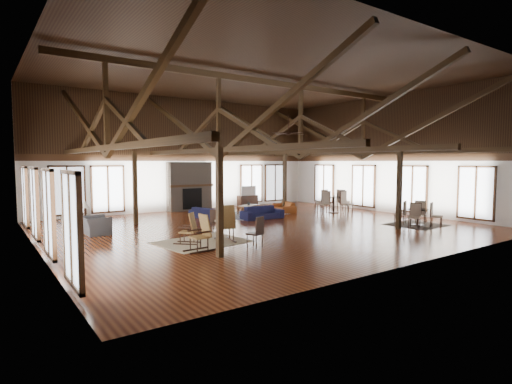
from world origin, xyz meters
TOP-DOWN VIEW (x-y plane):
  - floor at (0.00, 0.00)m, footprint 16.00×16.00m
  - ceiling at (0.00, 0.00)m, footprint 16.00×14.00m
  - wall_back at (0.00, 7.00)m, footprint 16.00×0.02m
  - wall_front at (0.00, -7.00)m, footprint 16.00×0.02m
  - wall_left at (-8.00, 0.00)m, footprint 0.02×14.00m
  - wall_right at (8.00, 0.00)m, footprint 0.02×14.00m
  - roof_truss at (0.00, 0.00)m, footprint 15.60×14.07m
  - post_grid at (0.00, 0.00)m, footprint 8.16×7.16m
  - fireplace at (0.00, 6.67)m, footprint 2.50×0.69m
  - ceiling_fan at (0.50, -1.00)m, footprint 1.60×1.60m
  - sofa_navy_front at (1.29, 1.80)m, footprint 2.00×0.90m
  - sofa_navy_left at (-0.66, 3.51)m, footprint 1.83×1.20m
  - sofa_orange at (3.77, 3.24)m, footprint 1.90×1.22m
  - coffee_table at (1.64, 3.43)m, footprint 1.32×0.99m
  - vase at (1.71, 3.52)m, footprint 0.22×0.22m
  - armchair at (-5.94, 2.00)m, footprint 1.03×0.91m
  - side_table_lamp at (-6.13, 2.81)m, footprint 0.46×0.46m
  - rocking_chair_a at (-3.90, -1.42)m, footprint 0.84×0.84m
  - rocking_chair_b at (-2.77, -1.77)m, footprint 0.70×1.02m
  - rocking_chair_c at (-4.04, -2.51)m, footprint 0.87×0.52m
  - side_chair_a at (-2.30, -0.25)m, footprint 0.53×0.53m
  - side_chair_b at (-2.50, -3.16)m, footprint 0.52×0.52m
  - cafe_table_near at (5.34, -3.46)m, footprint 1.87×1.87m
  - cafe_table_far at (5.62, 1.50)m, footprint 2.20×2.20m
  - cup_near at (5.31, -3.46)m, footprint 0.15×0.15m
  - cup_far at (5.59, 1.45)m, footprint 0.13×0.13m
  - tv_console at (3.82, 6.75)m, footprint 1.23×0.46m
  - television at (3.83, 6.75)m, footprint 0.99×0.20m
  - rug_tan at (-3.45, -1.37)m, footprint 3.02×2.52m
  - rug_navy at (1.74, 3.41)m, footprint 3.77×3.08m
  - rug_dark at (5.47, -3.32)m, footprint 2.19×2.01m

SIDE VIEW (x-z plane):
  - floor at x=0.00m, z-range 0.00..0.00m
  - rug_dark at x=5.47m, z-range 0.00..0.01m
  - rug_tan at x=-3.45m, z-range 0.00..0.01m
  - rug_navy at x=1.74m, z-range 0.00..0.01m
  - sofa_navy_left at x=-0.66m, z-range 0.00..0.50m
  - sofa_orange at x=3.77m, z-range 0.00..0.52m
  - sofa_navy_front at x=1.29m, z-range 0.00..0.57m
  - tv_console at x=3.82m, z-range 0.00..0.61m
  - armchair at x=-5.94m, z-range 0.00..0.66m
  - coffee_table at x=1.64m, z-range 0.17..0.63m
  - side_table_lamp at x=-6.13m, z-range -0.14..1.03m
  - rocking_chair_a at x=-3.90m, z-range -0.03..0.98m
  - cafe_table_near at x=5.34m, z-range 0.00..0.97m
  - rocking_chair_c at x=-4.04m, z-range -0.03..1.05m
  - side_chair_a at x=-2.30m, z-range 0.07..0.96m
  - vase at x=1.71m, z-range 0.46..0.64m
  - side_chair_b at x=-2.50m, z-range 0.08..1.04m
  - cafe_table_far at x=5.62m, z-range 0.00..1.13m
  - rocking_chair_b at x=-2.77m, z-range -0.04..1.17m
  - cup_near at x=5.31m, z-range 0.70..0.81m
  - cup_far at x=5.59m, z-range 0.82..0.90m
  - television at x=3.83m, z-range 0.61..1.18m
  - fireplace at x=0.00m, z-range -0.01..2.59m
  - post_grid at x=0.00m, z-range 0.00..3.05m
  - wall_back at x=0.00m, z-range 0.00..6.00m
  - wall_front at x=0.00m, z-range 0.00..6.00m
  - wall_left at x=-8.00m, z-range 0.00..6.00m
  - wall_right at x=8.00m, z-range 0.00..6.00m
  - ceiling_fan at x=0.50m, z-range 3.36..4.11m
  - roof_truss at x=0.00m, z-range 2.46..5.60m
  - ceiling at x=0.00m, z-range 5.99..6.01m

